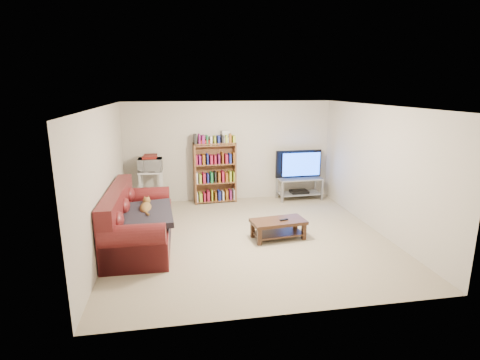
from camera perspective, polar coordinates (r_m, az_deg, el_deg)
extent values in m
plane|color=tan|center=(7.08, 1.36, -8.62)|extent=(5.00, 5.00, 0.00)
plane|color=white|center=(6.55, 1.49, 11.16)|extent=(5.00, 5.00, 0.00)
plane|color=beige|center=(9.13, -1.63, 4.38)|extent=(5.00, 0.00, 5.00)
plane|color=beige|center=(4.39, 7.80, -6.44)|extent=(5.00, 0.00, 5.00)
plane|color=beige|center=(6.70, -20.04, 0.00)|extent=(0.00, 5.00, 5.00)
plane|color=beige|center=(7.59, 20.27, 1.55)|extent=(0.00, 5.00, 5.00)
cube|color=#5C1719|center=(6.95, -14.84, -7.55)|extent=(1.05, 2.38, 0.45)
cube|color=#5C1719|center=(6.90, -18.16, -5.37)|extent=(0.29, 2.37, 0.99)
cube|color=#5C1719|center=(5.95, -15.86, -10.74)|extent=(0.98, 0.25, 0.57)
cube|color=#5C1719|center=(7.93, -14.15, -4.34)|extent=(0.98, 0.25, 0.57)
cube|color=#24212A|center=(6.67, -14.31, -5.18)|extent=(1.00, 1.25, 0.20)
cube|color=#372013|center=(6.92, 5.86, -6.32)|extent=(1.04, 0.61, 0.06)
cube|color=#372013|center=(7.00, 5.81, -8.07)|extent=(0.93, 0.55, 0.03)
cube|color=#372013|center=(6.68, 2.96, -8.69)|extent=(0.08, 0.08, 0.30)
cube|color=#372013|center=(7.00, 9.71, -7.80)|extent=(0.08, 0.08, 0.30)
cube|color=#372013|center=(7.01, 1.93, -7.57)|extent=(0.08, 0.08, 0.30)
cube|color=#372013|center=(7.31, 8.42, -6.78)|extent=(0.08, 0.08, 0.30)
cube|color=black|center=(6.90, 6.70, -6.04)|extent=(0.17, 0.09, 0.02)
cube|color=#999EA3|center=(9.35, 9.07, 0.23)|extent=(1.10, 0.53, 0.03)
cube|color=#999EA3|center=(9.44, 8.98, -1.99)|extent=(1.05, 0.50, 0.02)
cube|color=gray|center=(9.05, 6.45, -1.82)|extent=(0.05, 0.05, 0.54)
cube|color=gray|center=(9.42, 12.38, -1.44)|extent=(0.05, 0.05, 0.54)
cube|color=gray|center=(9.44, 5.64, -1.13)|extent=(0.05, 0.05, 0.54)
cube|color=gray|center=(9.79, 11.37, -0.79)|extent=(0.05, 0.05, 0.54)
imported|color=black|center=(9.27, 9.15, 2.34)|extent=(1.17, 0.20, 0.67)
cube|color=black|center=(9.43, 8.99, -1.76)|extent=(0.44, 0.32, 0.06)
cube|color=brown|center=(8.91, -6.91, 0.94)|extent=(0.06, 0.31, 1.45)
cube|color=brown|center=(9.07, -0.85, 1.26)|extent=(0.06, 0.31, 1.45)
cube|color=brown|center=(8.85, -3.93, 5.59)|extent=(1.02, 0.38, 0.03)
cube|color=maroon|center=(8.81, -5.37, 5.86)|extent=(0.30, 0.24, 0.08)
cube|color=silver|center=(8.76, -13.47, 1.20)|extent=(0.55, 0.41, 0.04)
cube|color=silver|center=(8.89, -13.28, -2.20)|extent=(0.50, 0.37, 0.03)
cube|color=silver|center=(8.74, -14.91, -1.83)|extent=(0.05, 0.05, 0.82)
cube|color=silver|center=(8.69, -11.91, -1.74)|extent=(0.05, 0.05, 0.82)
cube|color=silver|center=(9.04, -14.67, -1.29)|extent=(0.05, 0.05, 0.82)
cube|color=silver|center=(8.99, -11.77, -1.21)|extent=(0.05, 0.05, 0.82)
imported|color=silver|center=(8.73, -13.54, 2.27)|extent=(0.54, 0.38, 0.29)
cube|color=maroon|center=(8.70, -13.60, 3.38)|extent=(0.32, 0.29, 0.05)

